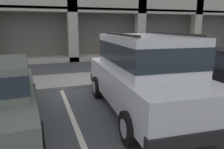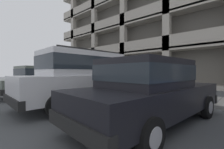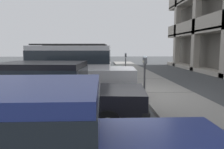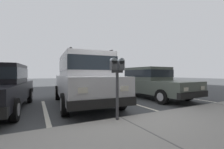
% 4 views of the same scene
% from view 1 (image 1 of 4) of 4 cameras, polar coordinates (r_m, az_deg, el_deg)
% --- Properties ---
extents(ground_plane, '(80.00, 80.00, 0.10)m').
position_cam_1_polar(ground_plane, '(7.95, -1.08, -3.85)').
color(ground_plane, '#444749').
extents(sidewalk, '(40.00, 2.20, 0.12)m').
position_cam_1_polar(sidewalk, '(9.13, -3.56, -0.99)').
color(sidewalk, gray).
rests_on(sidewalk, ground_plane).
extents(parking_stall_lines, '(13.16, 4.80, 0.01)m').
position_cam_1_polar(parking_stall_lines, '(7.40, 14.48, -5.09)').
color(parking_stall_lines, silver).
rests_on(parking_stall_lines, ground_plane).
extents(silver_suv, '(2.21, 4.88, 2.03)m').
position_cam_1_polar(silver_suv, '(5.56, 8.24, 0.93)').
color(silver_suv, silver).
rests_on(silver_suv, ground_plane).
extents(parking_meter_near, '(0.35, 0.12, 1.47)m').
position_cam_1_polar(parking_meter_near, '(8.07, -0.72, 5.59)').
color(parking_meter_near, '#47474C').
rests_on(parking_meter_near, sidewalk).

